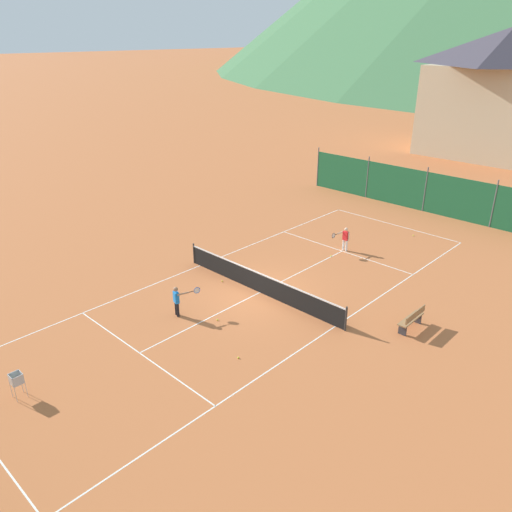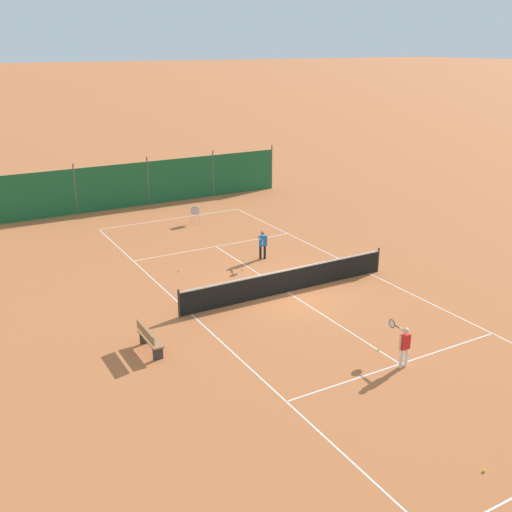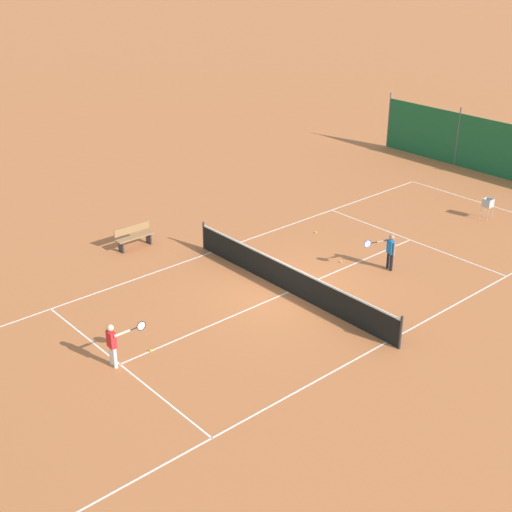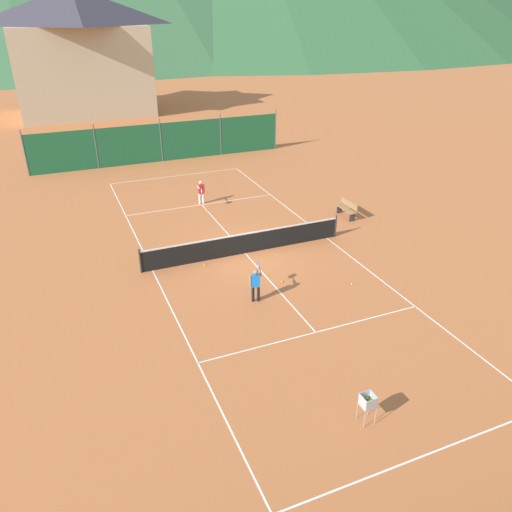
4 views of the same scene
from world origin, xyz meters
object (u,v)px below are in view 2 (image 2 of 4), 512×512
object	(u,v)px
tennis_net	(288,280)
player_far_service	(404,344)
tennis_ball_service_box	(179,271)
ball_hopper	(195,212)
tennis_ball_by_net_right	(484,471)
tennis_ball_by_net_left	(379,349)
courtside_bench	(149,339)
player_far_baseline	(263,243)
tennis_ball_alley_left	(243,270)
tennis_ball_far_corner	(322,278)

from	to	relation	value
tennis_net	player_far_service	xyz separation A→B (m)	(0.03, 6.51, 0.26)
tennis_ball_service_box	ball_hopper	size ratio (longest dim) A/B	0.07
tennis_ball_by_net_right	tennis_ball_by_net_left	distance (m)	5.87
tennis_ball_by_net_left	courtside_bench	xyz separation A→B (m)	(6.37, -3.53, 0.42)
player_far_baseline	ball_hopper	size ratio (longest dim) A/B	1.48
player_far_baseline	tennis_ball_alley_left	world-z (taller)	player_far_baseline
tennis_net	tennis_ball_service_box	xyz separation A→B (m)	(2.84, -4.15, -0.47)
tennis_net	tennis_ball_alley_left	xyz separation A→B (m)	(0.39, -2.93, -0.47)
tennis_ball_by_net_right	tennis_ball_by_net_left	xyz separation A→B (m)	(-1.72, -5.61, 0.00)
tennis_ball_far_corner	courtside_bench	size ratio (longest dim) A/B	0.04
tennis_net	tennis_ball_service_box	world-z (taller)	tennis_net
tennis_net	player_far_service	distance (m)	6.52
tennis_ball_by_net_left	ball_hopper	xyz separation A→B (m)	(-0.70, -15.79, 0.62)
player_far_baseline	tennis_ball_by_net_left	distance (m)	9.26
tennis_ball_alley_left	ball_hopper	size ratio (longest dim) A/B	0.07
tennis_net	ball_hopper	xyz separation A→B (m)	(-0.72, -10.39, 0.15)
courtside_bench	tennis_ball_by_net_left	bearing A→B (deg)	151.02
tennis_net	tennis_ball_by_net_left	world-z (taller)	tennis_net
courtside_bench	player_far_service	bearing A→B (deg)	143.71
courtside_bench	player_far_baseline	bearing A→B (deg)	-142.73
tennis_ball_service_box	tennis_ball_alley_left	size ratio (longest dim) A/B	1.00
tennis_net	tennis_ball_by_net_right	size ratio (longest dim) A/B	139.09
player_far_service	ball_hopper	world-z (taller)	player_far_service
tennis_net	tennis_ball_far_corner	xyz separation A→B (m)	(-2.00, -0.46, -0.47)
tennis_ball_alley_left	player_far_baseline	bearing A→B (deg)	-150.44
tennis_ball_service_box	tennis_ball_by_net_left	world-z (taller)	same
tennis_net	ball_hopper	world-z (taller)	tennis_net
player_far_service	ball_hopper	xyz separation A→B (m)	(-0.75, -16.90, -0.10)
tennis_net	courtside_bench	size ratio (longest dim) A/B	6.12
player_far_baseline	tennis_ball_far_corner	xyz separation A→B (m)	(-0.93, 3.30, -0.73)
player_far_baseline	ball_hopper	distance (m)	6.64
tennis_ball_service_box	tennis_ball_far_corner	xyz separation A→B (m)	(-4.84, 3.70, 0.00)
ball_hopper	tennis_ball_by_net_left	bearing A→B (deg)	87.47
tennis_ball_service_box	tennis_ball_by_net_left	distance (m)	9.98
tennis_ball_service_box	ball_hopper	bearing A→B (deg)	-119.71
player_far_baseline	courtside_bench	distance (m)	9.32
player_far_service	tennis_ball_by_net_left	size ratio (longest dim) A/B	19.72
tennis_ball_alley_left	courtside_bench	bearing A→B (deg)	38.95
tennis_net	tennis_ball_by_net_left	distance (m)	5.43
tennis_ball_far_corner	ball_hopper	world-z (taller)	ball_hopper
player_far_service	tennis_ball_service_box	bearing A→B (deg)	-75.27
tennis_ball_by_net_right	tennis_ball_service_box	world-z (taller)	same
player_far_service	tennis_ball_service_box	xyz separation A→B (m)	(2.80, -10.67, -0.72)
courtside_bench	tennis_ball_service_box	bearing A→B (deg)	-120.17
tennis_ball_service_box	courtside_bench	xyz separation A→B (m)	(3.51, 6.03, 0.42)
player_far_baseline	tennis_ball_by_net_left	xyz separation A→B (m)	(1.05, 9.17, -0.73)
tennis_ball_by_net_left	player_far_baseline	bearing A→B (deg)	-96.51
tennis_ball_far_corner	courtside_bench	world-z (taller)	courtside_bench
ball_hopper	tennis_ball_by_net_right	bearing A→B (deg)	83.55
player_far_service	tennis_ball_by_net_left	world-z (taller)	player_far_service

